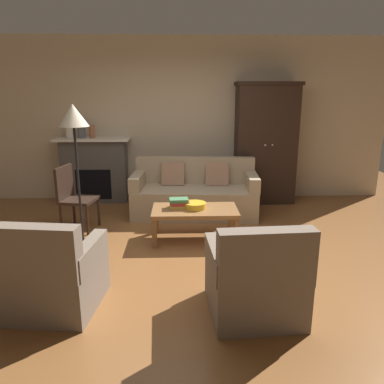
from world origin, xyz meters
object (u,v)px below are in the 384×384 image
(couch, at_px, (195,194))
(mantel_vase_slate, at_px, (81,132))
(coffee_table, at_px, (195,213))
(fruit_bowl, at_px, (195,205))
(mantel_vase_terracotta, at_px, (92,131))
(armchair_near_left, at_px, (52,276))
(side_chair_wooden, at_px, (73,194))
(book_stack, at_px, (179,203))
(mantel_vase_cream, at_px, (69,130))
(armoire, at_px, (265,143))
(floor_lamp, at_px, (74,124))
(dog, at_px, (16,246))
(fireplace, at_px, (95,169))
(armchair_near_right, at_px, (256,281))

(couch, distance_m, mantel_vase_slate, 2.23)
(coffee_table, height_order, fruit_bowl, fruit_bowl)
(coffee_table, relative_size, fruit_bowl, 3.89)
(couch, distance_m, mantel_vase_terracotta, 2.08)
(armchair_near_left, bearing_deg, coffee_table, 50.29)
(side_chair_wooden, bearing_deg, mantel_vase_terracotta, 89.78)
(book_stack, distance_m, side_chair_wooden, 1.53)
(armchair_near_left, bearing_deg, mantel_vase_cream, 102.05)
(fruit_bowl, relative_size, mantel_vase_cream, 1.03)
(mantel_vase_slate, bearing_deg, armoire, -1.10)
(mantel_vase_cream, xyz_separation_m, floor_lamp, (0.62, -1.95, 0.26))
(mantel_vase_terracotta, distance_m, armchair_near_left, 3.56)
(armoire, relative_size, dog, 4.38)
(fireplace, bearing_deg, coffee_table, -47.88)
(armchair_near_left, relative_size, floor_lamp, 0.50)
(couch, height_order, mantel_vase_cream, mantel_vase_cream)
(coffee_table, xyz_separation_m, side_chair_wooden, (-1.68, 0.44, 0.15))
(couch, distance_m, mantel_vase_cream, 2.42)
(fruit_bowl, xyz_separation_m, floor_lamp, (-1.43, -0.14, 1.05))
(mantel_vase_slate, relative_size, floor_lamp, 0.12)
(couch, relative_size, mantel_vase_terracotta, 8.89)
(armchair_near_left, height_order, dog, armchair_near_left)
(coffee_table, distance_m, mantel_vase_slate, 2.74)
(fireplace, bearing_deg, couch, -24.32)
(couch, distance_m, armchair_near_left, 3.00)
(mantel_vase_slate, distance_m, side_chair_wooden, 1.57)
(fireplace, xyz_separation_m, mantel_vase_cream, (-0.38, -0.02, 0.69))
(fireplace, height_order, side_chair_wooden, fireplace)
(book_stack, relative_size, armchair_near_left, 0.30)
(couch, bearing_deg, armchair_near_left, -117.05)
(mantel_vase_cream, bearing_deg, armchair_near_left, -77.95)
(fireplace, xyz_separation_m, coffee_table, (1.67, -1.85, -0.20))
(mantel_vase_slate, bearing_deg, fruit_bowl, -44.39)
(mantel_vase_cream, xyz_separation_m, dog, (0.07, -2.59, -1.01))
(mantel_vase_slate, bearing_deg, mantel_vase_terracotta, 0.00)
(fruit_bowl, bearing_deg, armchair_near_left, -129.51)
(coffee_table, bearing_deg, armchair_near_right, -75.38)
(armchair_near_right, relative_size, floor_lamp, 0.50)
(fruit_bowl, distance_m, floor_lamp, 1.79)
(fireplace, bearing_deg, mantel_vase_slate, -174.31)
(armoire, bearing_deg, coffee_table, -125.74)
(couch, bearing_deg, dog, -137.95)
(coffee_table, relative_size, mantel_vase_terracotta, 4.97)
(armchair_near_left, xyz_separation_m, side_chair_wooden, (-0.36, 2.03, 0.20))
(fireplace, relative_size, mantel_vase_cream, 4.60)
(armoire, height_order, mantel_vase_slate, armoire)
(couch, xyz_separation_m, armchair_near_left, (-1.36, -2.67, -0.00))
(mantel_vase_terracotta, xyz_separation_m, floor_lamp, (0.24, -1.95, 0.28))
(book_stack, xyz_separation_m, mantel_vase_terracotta, (-1.47, 1.79, 0.75))
(armoire, bearing_deg, mantel_vase_slate, 178.90)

